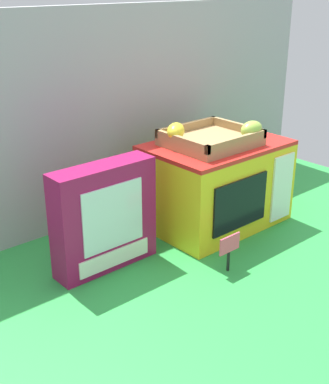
{
  "coord_description": "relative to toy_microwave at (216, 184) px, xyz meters",
  "views": [
    {
      "loc": [
        -0.92,
        -0.99,
        0.7
      ],
      "look_at": [
        -0.05,
        0.01,
        0.15
      ],
      "focal_mm": 48.93,
      "sensor_mm": 36.0,
      "label": 1
    }
  ],
  "objects": [
    {
      "name": "loose_toy_apple",
      "position": [
        0.32,
        0.0,
        -0.09
      ],
      "size": [
        0.07,
        0.07,
        0.07
      ],
      "primitive_type": "sphere",
      "color": "red",
      "rests_on": "ground"
    },
    {
      "name": "cookie_set_box",
      "position": [
        -0.4,
        0.0,
        0.01
      ],
      "size": [
        0.28,
        0.08,
        0.28
      ],
      "color": "#99144C",
      "rests_on": "ground"
    },
    {
      "name": "price_sign",
      "position": [
        -0.18,
        -0.23,
        -0.06
      ],
      "size": [
        0.07,
        0.01,
        0.1
      ],
      "color": "black",
      "rests_on": "ground"
    },
    {
      "name": "display_back_panel",
      "position": [
        -0.15,
        0.27,
        0.19
      ],
      "size": [
        1.61,
        0.03,
        0.63
      ],
      "primitive_type": "cube",
      "color": "#A0A3A8",
      "rests_on": "ground"
    },
    {
      "name": "toy_microwave",
      "position": [
        0.0,
        0.0,
        0.0
      ],
      "size": [
        0.4,
        0.29,
        0.25
      ],
      "color": "yellow",
      "rests_on": "ground"
    },
    {
      "name": "ground_plane",
      "position": [
        -0.15,
        -0.01,
        -0.13
      ],
      "size": [
        1.7,
        1.7,
        0.0
      ],
      "primitive_type": "plane",
      "color": "green",
      "rests_on": "ground"
    },
    {
      "name": "food_groups_crate",
      "position": [
        -0.03,
        -0.0,
        0.15
      ],
      "size": [
        0.26,
        0.21,
        0.07
      ],
      "color": "#A37F51",
      "rests_on": "toy_microwave"
    }
  ]
}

